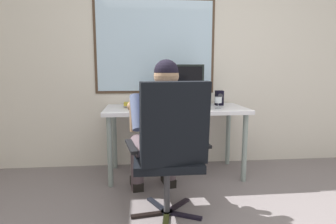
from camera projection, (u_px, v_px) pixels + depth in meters
wall_rear at (184, 54)px, 3.31m from camera, size 5.33×0.08×2.62m
desk at (175, 114)px, 3.01m from camera, size 1.48×0.67×0.74m
office_chair at (171, 146)px, 2.06m from camera, size 0.65×0.58×1.06m
person_seated at (162, 131)px, 2.32m from camera, size 0.58×0.86×1.21m
crt_monitor at (182, 82)px, 2.99m from camera, size 0.46×0.27×0.45m
wine_glass at (218, 101)px, 2.88m from camera, size 0.07×0.07×0.12m
desk_speaker at (219, 98)px, 3.16m from camera, size 0.08×0.09×0.16m
book_stack at (133, 105)px, 3.00m from camera, size 0.18×0.14×0.05m
coffee_mug at (149, 105)px, 2.81m from camera, size 0.09×0.09×0.09m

